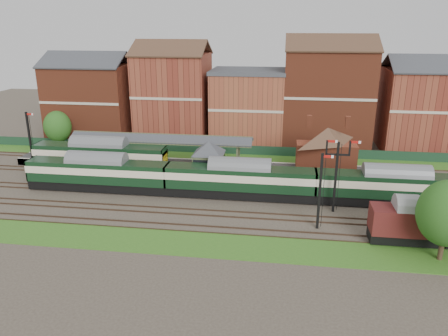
# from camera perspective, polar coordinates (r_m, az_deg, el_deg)

# --- Properties ---
(ground) EXTENTS (160.00, 160.00, 0.00)m
(ground) POSITION_cam_1_polar(r_m,az_deg,el_deg) (52.71, 0.67, -3.82)
(ground) COLOR #473D33
(ground) RESTS_ON ground
(grass_back) EXTENTS (90.00, 4.50, 0.06)m
(grass_back) POSITION_cam_1_polar(r_m,az_deg,el_deg) (67.68, 2.40, 1.31)
(grass_back) COLOR #2D6619
(grass_back) RESTS_ON ground
(grass_front) EXTENTS (90.00, 5.00, 0.06)m
(grass_front) POSITION_cam_1_polar(r_m,az_deg,el_deg) (41.96, -1.46, -9.97)
(grass_front) COLOR #2D6619
(grass_front) RESTS_ON ground
(fence) EXTENTS (90.00, 0.12, 1.50)m
(fence) POSITION_cam_1_polar(r_m,az_deg,el_deg) (69.38, 2.58, 2.37)
(fence) COLOR #193823
(fence) RESTS_ON ground
(platform) EXTENTS (55.00, 3.40, 1.00)m
(platform) POSITION_cam_1_polar(r_m,az_deg,el_deg) (62.32, -2.74, 0.23)
(platform) COLOR #2D2D2D
(platform) RESTS_ON ground
(signal_box) EXTENTS (5.40, 5.40, 6.00)m
(signal_box) POSITION_cam_1_polar(r_m,az_deg,el_deg) (55.06, -1.98, 0.69)
(signal_box) COLOR #5E7553
(signal_box) RESTS_ON ground
(brick_hut) EXTENTS (3.20, 2.64, 2.94)m
(brick_hut) POSITION_cam_1_polar(r_m,az_deg,el_deg) (54.96, 6.29, -1.65)
(brick_hut) COLOR maroon
(brick_hut) RESTS_ON ground
(station_building) EXTENTS (8.10, 8.10, 5.90)m
(station_building) POSITION_cam_1_polar(r_m,az_deg,el_deg) (60.58, 13.23, 2.63)
(station_building) COLOR brown
(station_building) RESTS_ON platform
(canopy) EXTENTS (26.00, 3.89, 4.08)m
(canopy) POSITION_cam_1_polar(r_m,az_deg,el_deg) (62.53, -8.22, 4.02)
(canopy) COLOR #495133
(canopy) RESTS_ON platform
(semaphore_bracket) EXTENTS (3.60, 0.25, 8.18)m
(semaphore_bracket) POSITION_cam_1_polar(r_m,az_deg,el_deg) (48.73, 14.48, -0.52)
(semaphore_bracket) COLOR black
(semaphore_bracket) RESTS_ON ground
(semaphore_platform_end) EXTENTS (1.23, 0.25, 8.00)m
(semaphore_platform_end) POSITION_cam_1_polar(r_m,az_deg,el_deg) (68.81, -24.02, 3.56)
(semaphore_platform_end) COLOR black
(semaphore_platform_end) RESTS_ON ground
(semaphore_siding) EXTENTS (1.23, 0.25, 8.00)m
(semaphore_siding) POSITION_cam_1_polar(r_m,az_deg,el_deg) (44.47, 12.44, -2.86)
(semaphore_siding) COLOR black
(semaphore_siding) RESTS_ON ground
(town_backdrop) EXTENTS (69.00, 10.00, 16.00)m
(town_backdrop) POSITION_cam_1_polar(r_m,az_deg,el_deg) (74.78, 3.03, 8.46)
(town_backdrop) COLOR brown
(town_backdrop) RESTS_ON ground
(dmu_train) EXTENTS (53.00, 2.79, 4.07)m
(dmu_train) POSITION_cam_1_polar(r_m,az_deg,el_deg) (51.72, 2.06, -1.45)
(dmu_train) COLOR black
(dmu_train) RESTS_ON ground
(platform_railcar) EXTENTS (18.56, 2.92, 4.27)m
(platform_railcar) POSITION_cam_1_polar(r_m,az_deg,el_deg) (62.81, -15.88, 1.58)
(platform_railcar) COLOR black
(platform_railcar) RESTS_ON ground
(goods_van_a) EXTENTS (6.19, 2.68, 3.76)m
(goods_van_a) POSITION_cam_1_polar(r_m,az_deg,el_deg) (44.78, 22.46, -6.56)
(goods_van_a) COLOR black
(goods_van_a) RESTS_ON ground
(tree_far) EXTENTS (5.10, 5.10, 7.45)m
(tree_far) POSITION_cam_1_polar(r_m,az_deg,el_deg) (42.11, 27.16, -5.30)
(tree_far) COLOR #382619
(tree_far) RESTS_ON ground
(tree_back) EXTENTS (4.40, 4.40, 6.43)m
(tree_back) POSITION_cam_1_polar(r_m,az_deg,el_deg) (76.40, -20.92, 5.10)
(tree_back) COLOR #382619
(tree_back) RESTS_ON ground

